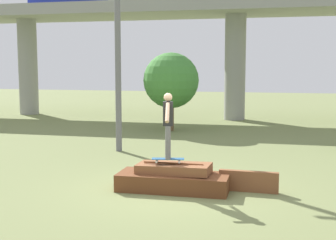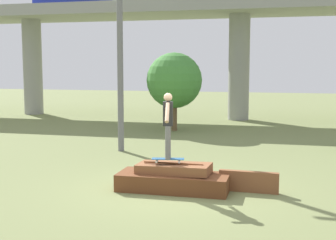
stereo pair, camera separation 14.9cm
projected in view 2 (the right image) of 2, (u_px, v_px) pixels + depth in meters
name	position (u px, v px, depth m)	size (l,w,h in m)	color
ground_plane	(173.00, 190.00, 10.85)	(80.00, 80.00, 0.00)	olive
scrap_pile	(173.00, 179.00, 10.83)	(2.57, 1.01, 0.66)	brown
scrap_plank_loose	(249.00, 182.00, 10.69)	(1.36, 0.19, 0.48)	brown
skateboard	(168.00, 159.00, 10.79)	(0.77, 0.36, 0.09)	#23517F
skater	(168.00, 121.00, 10.68)	(0.29, 1.05, 1.52)	slate
highway_overpass	(240.00, 17.00, 24.26)	(44.00, 4.53, 6.13)	gray
utility_pole	(120.00, 36.00, 15.38)	(1.30, 0.20, 7.43)	slate
tree_behind_right	(174.00, 81.00, 20.49)	(2.44, 2.44, 3.44)	brown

